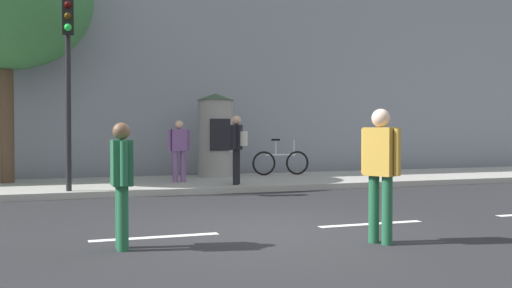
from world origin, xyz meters
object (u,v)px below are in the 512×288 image
(pedestrian_in_dark_shirt, at_px, (237,143))
(bicycle_leaning, at_px, (281,162))
(traffic_light, at_px, (68,63))
(pedestrian_with_bag, at_px, (381,165))
(pedestrian_with_backpack, at_px, (122,176))
(pedestrian_tallest, at_px, (179,146))
(poster_column, at_px, (215,134))

(pedestrian_in_dark_shirt, distance_m, bicycle_leaning, 3.30)
(traffic_light, height_order, pedestrian_in_dark_shirt, traffic_light)
(pedestrian_with_bag, height_order, pedestrian_in_dark_shirt, pedestrian_in_dark_shirt)
(pedestrian_with_backpack, height_order, pedestrian_tallest, pedestrian_tallest)
(poster_column, relative_size, pedestrian_tallest, 1.51)
(poster_column, bearing_deg, traffic_light, -144.76)
(bicycle_leaning, bearing_deg, pedestrian_with_bag, -104.15)
(pedestrian_with_backpack, height_order, bicycle_leaning, pedestrian_with_backpack)
(pedestrian_with_backpack, relative_size, pedestrian_in_dark_shirt, 0.93)
(pedestrian_with_backpack, bearing_deg, traffic_light, 94.67)
(traffic_light, bearing_deg, pedestrian_with_backpack, -85.33)
(pedestrian_with_backpack, distance_m, pedestrian_with_bag, 3.34)
(pedestrian_with_backpack, xyz_separation_m, pedestrian_in_dark_shirt, (3.49, 6.25, 0.26))
(poster_column, xyz_separation_m, bicycle_leaning, (1.99, -0.14, -0.84))
(pedestrian_with_bag, distance_m, pedestrian_in_dark_shirt, 7.01)
(pedestrian_tallest, bearing_deg, pedestrian_in_dark_shirt, -43.42)
(pedestrian_in_dark_shirt, bearing_deg, poster_column, 86.70)
(poster_column, distance_m, pedestrian_with_bag, 9.59)
(pedestrian_in_dark_shirt, xyz_separation_m, bicycle_leaning, (2.14, 2.44, -0.64))
(traffic_light, distance_m, poster_column, 5.29)
(traffic_light, height_order, bicycle_leaning, traffic_light)
(pedestrian_with_backpack, xyz_separation_m, bicycle_leaning, (5.63, 8.69, -0.38))
(traffic_light, bearing_deg, pedestrian_tallest, 28.43)
(poster_column, distance_m, bicycle_leaning, 2.16)
(pedestrian_with_bag, relative_size, pedestrian_tallest, 1.11)
(pedestrian_tallest, distance_m, bicycle_leaning, 3.63)
(pedestrian_with_bag, xyz_separation_m, pedestrian_in_dark_shirt, (0.24, 7.00, 0.13))
(pedestrian_tallest, bearing_deg, poster_column, 46.10)
(traffic_light, xyz_separation_m, pedestrian_with_bag, (3.73, -6.66, -1.92))
(pedestrian_tallest, xyz_separation_m, bicycle_leaning, (3.36, 1.28, -0.55))
(poster_column, distance_m, pedestrian_in_dark_shirt, 2.59)
(poster_column, height_order, pedestrian_with_backpack, poster_column)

